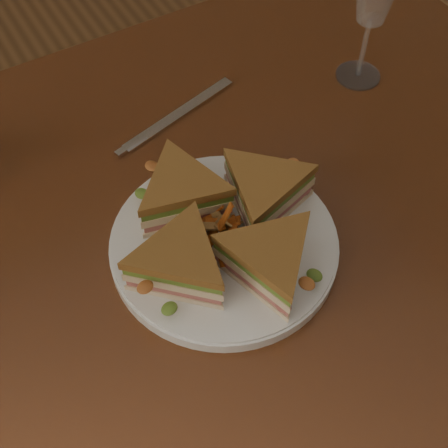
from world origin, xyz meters
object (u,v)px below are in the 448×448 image
sandwich_wedges (224,227)px  knife (172,119)px  table (188,268)px  plate (224,245)px  spoon (177,203)px

sandwich_wedges → knife: 0.24m
table → knife: (0.07, 0.17, 0.10)m
plate → spoon: size_ratio=1.48×
plate → sandwich_wedges: 0.04m
table → plate: size_ratio=4.39×
table → knife: 0.21m
table → spoon: size_ratio=6.52×
spoon → plate: bearing=-81.7°
plate → spoon: bearing=101.4°
sandwich_wedges → spoon: size_ratio=1.61×
table → spoon: 0.11m
table → plate: 0.12m
plate → knife: plate is taller
plate → spoon: plate is taller
table → plate: bearing=-65.4°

